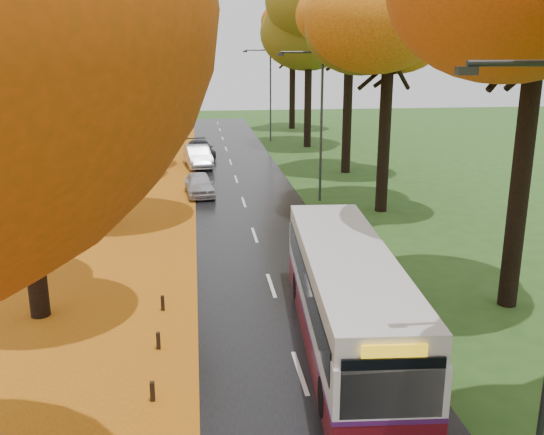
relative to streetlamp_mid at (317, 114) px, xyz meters
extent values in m
cube|color=black|center=(-3.95, -5.00, -4.69)|extent=(6.50, 90.00, 0.04)
cube|color=silver|center=(-3.95, -5.00, -4.67)|extent=(0.12, 90.00, 0.01)
cube|color=#93400D|center=(-12.95, -5.00, -4.70)|extent=(12.00, 90.00, 0.02)
cube|color=orange|center=(-7.00, -5.00, -4.67)|extent=(0.90, 90.00, 0.01)
cylinder|color=black|center=(-11.45, -13.50, -0.14)|extent=(0.60, 0.60, 9.15)
cylinder|color=black|center=(-10.85, -3.50, -0.71)|extent=(0.60, 0.60, 8.00)
ellipsoid|color=orange|center=(-10.85, -3.50, 4.29)|extent=(9.20, 9.20, 7.18)
cylinder|color=black|center=(-11.45, 8.50, -0.43)|extent=(0.60, 0.60, 8.58)
ellipsoid|color=orange|center=(-11.45, 8.50, 4.93)|extent=(8.00, 8.00, 6.24)
cylinder|color=black|center=(-10.85, 19.50, -0.14)|extent=(0.60, 0.60, 9.15)
ellipsoid|color=orange|center=(-10.85, 19.50, 5.58)|extent=(9.20, 9.20, 7.18)
cylinder|color=black|center=(-11.45, 29.50, -0.71)|extent=(0.60, 0.60, 8.00)
ellipsoid|color=orange|center=(-11.45, 29.50, 4.29)|extent=(8.00, 8.00, 6.24)
cylinder|color=black|center=(3.55, -14.50, -0.11)|extent=(0.60, 0.60, 9.22)
cylinder|color=black|center=(2.95, -2.50, -0.62)|extent=(0.60, 0.60, 8.19)
ellipsoid|color=#D34D0F|center=(2.95, -2.50, 4.50)|extent=(9.20, 9.20, 7.18)
cylinder|color=black|center=(3.55, 7.50, -0.36)|extent=(0.60, 0.60, 8.70)
ellipsoid|color=#D34D0F|center=(3.55, 7.50, 5.08)|extent=(8.20, 8.20, 6.40)
cylinder|color=black|center=(2.95, 18.50, -0.11)|extent=(0.60, 0.60, 9.22)
ellipsoid|color=#D34D0F|center=(2.95, 18.50, 5.65)|extent=(9.20, 9.20, 7.18)
cylinder|color=black|center=(3.55, 30.50, -0.62)|extent=(0.60, 0.60, 8.19)
ellipsoid|color=#D34D0F|center=(3.55, 30.50, 4.50)|extent=(8.20, 8.20, 6.40)
cube|color=black|center=(-7.65, -18.80, -4.45)|extent=(0.11, 0.11, 0.52)
cube|color=black|center=(-7.65, -16.20, -4.45)|extent=(0.11, 0.11, 0.52)
cube|color=black|center=(-7.65, -13.60, -4.45)|extent=(0.11, 0.11, 0.52)
cylinder|color=#333538|center=(-0.85, -22.00, 3.19)|extent=(2.20, 0.11, 0.11)
cube|color=#333538|center=(-1.95, -22.00, 3.07)|extent=(0.35, 0.18, 0.14)
cylinder|color=#333538|center=(0.25, 0.00, -0.71)|extent=(0.14, 0.14, 8.00)
cylinder|color=#333538|center=(-0.85, 0.00, 3.19)|extent=(2.20, 0.11, 0.11)
cube|color=#333538|center=(-1.95, 0.00, 3.07)|extent=(0.35, 0.18, 0.14)
cylinder|color=#333538|center=(0.25, 22.00, -0.71)|extent=(0.14, 0.14, 8.00)
cylinder|color=#333538|center=(-0.85, 22.00, 3.19)|extent=(2.20, 0.11, 0.11)
cube|color=#333538|center=(-1.95, 22.00, 3.07)|extent=(0.35, 0.18, 0.14)
cube|color=#5C0E16|center=(-2.38, -16.48, -4.25)|extent=(3.09, 10.50, 0.85)
cube|color=silver|center=(-2.38, -16.48, -3.21)|extent=(3.09, 10.50, 1.22)
cube|color=silver|center=(-2.38, -16.48, -2.27)|extent=(3.03, 10.29, 0.66)
cube|color=#471856|center=(-2.38, -16.48, -3.78)|extent=(3.11, 10.52, 0.11)
cube|color=black|center=(-2.38, -16.48, -2.84)|extent=(3.06, 9.67, 0.80)
cube|color=black|center=(-2.75, -21.62, -3.03)|extent=(2.07, 0.21, 1.32)
cube|color=yellow|center=(-2.75, -21.62, -2.21)|extent=(1.30, 0.15, 0.26)
cylinder|color=black|center=(-3.69, -19.92, -4.20)|extent=(0.33, 0.96, 0.94)
cylinder|color=black|center=(-1.58, -20.07, -4.20)|extent=(0.33, 0.96, 0.94)
cylinder|color=black|center=(-3.21, -13.31, -4.20)|extent=(0.33, 0.96, 0.94)
cylinder|color=black|center=(-1.10, -13.46, -4.20)|extent=(0.33, 0.96, 0.94)
imported|color=#BAB9BE|center=(-6.30, 1.96, -4.04)|extent=(1.85, 3.86, 1.27)
imported|color=#A0A2A8|center=(-6.30, 10.46, -3.93)|extent=(2.15, 4.67, 1.48)
imported|color=black|center=(-6.08, 14.32, -4.05)|extent=(2.41, 4.54, 1.25)
camera|label=1|loc=(-6.42, -31.78, 3.45)|focal=40.00mm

